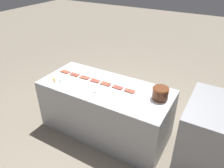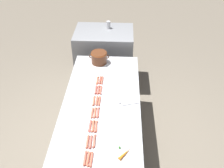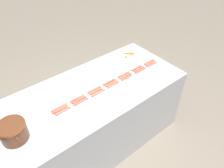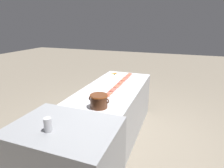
{
  "view_description": "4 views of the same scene",
  "coord_description": "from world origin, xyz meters",
  "px_view_note": "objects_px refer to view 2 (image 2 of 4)",
  "views": [
    {
      "loc": [
        2.37,
        1.5,
        2.56
      ],
      "look_at": [
        -0.12,
        0.06,
        0.86
      ],
      "focal_mm": 34.36,
      "sensor_mm": 36.0,
      "label": 1
    },
    {
      "loc": [
        0.23,
        -2.23,
        2.82
      ],
      "look_at": [
        0.11,
        0.22,
        0.96
      ],
      "focal_mm": 40.19,
      "sensor_mm": 36.0,
      "label": 2
    },
    {
      "loc": [
        -1.44,
        0.89,
        2.37
      ],
      "look_at": [
        -0.1,
        -0.19,
        0.91
      ],
      "focal_mm": 34.45,
      "sensor_mm": 36.0,
      "label": 3
    },
    {
      "loc": [
        -1.01,
        2.82,
        1.89
      ],
      "look_at": [
        0.03,
        -0.0,
        0.91
      ],
      "focal_mm": 29.94,
      "sensor_mm": 36.0,
      "label": 4
    }
  ],
  "objects_px": {
    "hot_dog_19": "(101,90)",
    "bean_pot": "(99,57)",
    "hot_dog_1": "(87,142)",
    "hot_dog_12": "(98,90)",
    "hot_dog_3": "(92,113)",
    "hot_dog_17": "(98,112)",
    "hot_dog_5": "(96,90)",
    "hot_dog_14": "(91,159)",
    "hot_dog_10": "(95,113)",
    "hot_dog_18": "(99,101)",
    "hot_dog_9": "(93,126)",
    "hot_dog_6": "(97,80)",
    "hot_dog_8": "(91,142)",
    "hot_dog_13": "(100,80)",
    "hot_dog_2": "(90,126)",
    "carrot": "(125,153)",
    "serving_spoon": "(123,102)",
    "hot_dog_15": "(94,141)",
    "hot_dog_16": "(96,127)",
    "hot_dog_4": "(94,101)",
    "hot_dog_7": "(88,159)",
    "hot_dog_11": "(97,101)",
    "hot_dog_0": "(85,158)",
    "back_cabinet": "(104,58)",
    "hot_dog_20": "(102,80)"
  },
  "relations": [
    {
      "from": "hot_dog_19",
      "to": "bean_pot",
      "type": "bearing_deg",
      "value": 96.88
    },
    {
      "from": "hot_dog_1",
      "to": "hot_dog_12",
      "type": "height_order",
      "value": "same"
    },
    {
      "from": "hot_dog_3",
      "to": "hot_dog_17",
      "type": "relative_size",
      "value": 1.0
    },
    {
      "from": "hot_dog_5",
      "to": "hot_dog_14",
      "type": "height_order",
      "value": "same"
    },
    {
      "from": "hot_dog_10",
      "to": "hot_dog_18",
      "type": "bearing_deg",
      "value": 80.77
    },
    {
      "from": "hot_dog_3",
      "to": "hot_dog_9",
      "type": "height_order",
      "value": "same"
    },
    {
      "from": "hot_dog_17",
      "to": "hot_dog_19",
      "type": "distance_m",
      "value": 0.4
    },
    {
      "from": "hot_dog_6",
      "to": "hot_dog_5",
      "type": "bearing_deg",
      "value": -89.88
    },
    {
      "from": "hot_dog_8",
      "to": "hot_dog_13",
      "type": "relative_size",
      "value": 1.0
    },
    {
      "from": "hot_dog_18",
      "to": "bean_pot",
      "type": "distance_m",
      "value": 0.86
    },
    {
      "from": "hot_dog_2",
      "to": "hot_dog_5",
      "type": "distance_m",
      "value": 0.61
    },
    {
      "from": "hot_dog_5",
      "to": "carrot",
      "type": "xyz_separation_m",
      "value": [
        0.37,
        -0.94,
        0.0
      ]
    },
    {
      "from": "hot_dog_5",
      "to": "hot_dog_9",
      "type": "distance_m",
      "value": 0.61
    },
    {
      "from": "hot_dog_5",
      "to": "serving_spoon",
      "type": "distance_m",
      "value": 0.4
    },
    {
      "from": "hot_dog_10",
      "to": "hot_dog_12",
      "type": "relative_size",
      "value": 1.0
    },
    {
      "from": "hot_dog_5",
      "to": "hot_dog_15",
      "type": "xyz_separation_m",
      "value": [
        0.07,
        -0.81,
        0.0
      ]
    },
    {
      "from": "hot_dog_9",
      "to": "hot_dog_18",
      "type": "distance_m",
      "value": 0.41
    },
    {
      "from": "hot_dog_12",
      "to": "hot_dog_16",
      "type": "xyz_separation_m",
      "value": [
        0.03,
        -0.62,
        0.0
      ]
    },
    {
      "from": "hot_dog_5",
      "to": "hot_dog_16",
      "type": "height_order",
      "value": "same"
    },
    {
      "from": "hot_dog_2",
      "to": "hot_dog_14",
      "type": "relative_size",
      "value": 1.0
    },
    {
      "from": "hot_dog_4",
      "to": "hot_dog_7",
      "type": "relative_size",
      "value": 1.0
    },
    {
      "from": "hot_dog_14",
      "to": "carrot",
      "type": "bearing_deg",
      "value": 14.99
    },
    {
      "from": "hot_dog_11",
      "to": "hot_dog_15",
      "type": "bearing_deg",
      "value": -86.93
    },
    {
      "from": "hot_dog_6",
      "to": "serving_spoon",
      "type": "distance_m",
      "value": 0.53
    },
    {
      "from": "hot_dog_0",
      "to": "hot_dog_4",
      "type": "xyz_separation_m",
      "value": [
        -0.0,
        0.8,
        0.0
      ]
    },
    {
      "from": "hot_dog_7",
      "to": "hot_dog_14",
      "type": "distance_m",
      "value": 0.03
    },
    {
      "from": "back_cabinet",
      "to": "bean_pot",
      "type": "height_order",
      "value": "bean_pot"
    },
    {
      "from": "back_cabinet",
      "to": "hot_dog_15",
      "type": "xyz_separation_m",
      "value": [
        0.07,
        -2.2,
        0.38
      ]
    },
    {
      "from": "hot_dog_3",
      "to": "hot_dog_12",
      "type": "height_order",
      "value": "same"
    },
    {
      "from": "hot_dog_1",
      "to": "bean_pot",
      "type": "bearing_deg",
      "value": 90.58
    },
    {
      "from": "hot_dog_7",
      "to": "hot_dog_8",
      "type": "relative_size",
      "value": 1.0
    },
    {
      "from": "hot_dog_13",
      "to": "serving_spoon",
      "type": "distance_m",
      "value": 0.52
    },
    {
      "from": "hot_dog_1",
      "to": "bean_pot",
      "type": "height_order",
      "value": "bean_pot"
    },
    {
      "from": "hot_dog_3",
      "to": "hot_dog_11",
      "type": "distance_m",
      "value": 0.21
    },
    {
      "from": "hot_dog_0",
      "to": "hot_dog_19",
      "type": "distance_m",
      "value": 1.02
    },
    {
      "from": "hot_dog_9",
      "to": "hot_dog_5",
      "type": "bearing_deg",
      "value": 93.04
    },
    {
      "from": "hot_dog_13",
      "to": "hot_dog_14",
      "type": "xyz_separation_m",
      "value": [
        0.03,
        -1.23,
        0.0
      ]
    },
    {
      "from": "hot_dog_10",
      "to": "hot_dog_16",
      "type": "relative_size",
      "value": 1.0
    },
    {
      "from": "hot_dog_9",
      "to": "hot_dog_20",
      "type": "bearing_deg",
      "value": 87.94
    },
    {
      "from": "back_cabinet",
      "to": "hot_dog_11",
      "type": "height_order",
      "value": "back_cabinet"
    },
    {
      "from": "hot_dog_9",
      "to": "hot_dog_15",
      "type": "distance_m",
      "value": 0.2
    },
    {
      "from": "hot_dog_14",
      "to": "hot_dog_20",
      "type": "height_order",
      "value": "same"
    },
    {
      "from": "hot_dog_9",
      "to": "hot_dog_1",
      "type": "bearing_deg",
      "value": -99.14
    },
    {
      "from": "hot_dog_0",
      "to": "carrot",
      "type": "bearing_deg",
      "value": 11.16
    },
    {
      "from": "hot_dog_12",
      "to": "hot_dog_16",
      "type": "distance_m",
      "value": 0.62
    },
    {
      "from": "hot_dog_13",
      "to": "back_cabinet",
      "type": "bearing_deg",
      "value": 91.75
    },
    {
      "from": "hot_dog_7",
      "to": "bean_pot",
      "type": "bearing_deg",
      "value": 91.62
    },
    {
      "from": "hot_dog_8",
      "to": "hot_dog_17",
      "type": "bearing_deg",
      "value": 85.33
    },
    {
      "from": "hot_dog_12",
      "to": "hot_dog_17",
      "type": "xyz_separation_m",
      "value": [
        0.03,
        -0.4,
        0.0
      ]
    },
    {
      "from": "hot_dog_6",
      "to": "hot_dog_18",
      "type": "bearing_deg",
      "value": -80.98
    }
  ]
}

